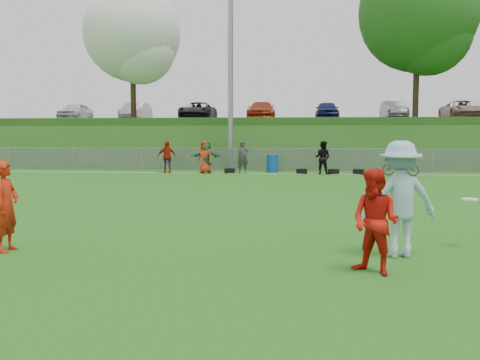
# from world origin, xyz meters

# --- Properties ---
(ground) EXTENTS (120.00, 120.00, 0.00)m
(ground) POSITION_xyz_m (0.00, 0.00, 0.00)
(ground) COLOR #205912
(ground) RESTS_ON ground
(sideline_far) EXTENTS (60.00, 0.10, 0.01)m
(sideline_far) POSITION_xyz_m (0.00, 18.00, 0.01)
(sideline_far) COLOR white
(sideline_far) RESTS_ON ground
(fence) EXTENTS (58.00, 0.06, 1.30)m
(fence) POSITION_xyz_m (0.00, 20.00, 0.65)
(fence) COLOR gray
(fence) RESTS_ON ground
(light_pole) EXTENTS (1.20, 0.40, 12.15)m
(light_pole) POSITION_xyz_m (-3.00, 20.80, 6.71)
(light_pole) COLOR gray
(light_pole) RESTS_ON ground
(berm) EXTENTS (120.00, 18.00, 3.00)m
(berm) POSITION_xyz_m (0.00, 31.00, 1.50)
(berm) COLOR #1F4E16
(berm) RESTS_ON ground
(parking_lot) EXTENTS (120.00, 12.00, 0.10)m
(parking_lot) POSITION_xyz_m (0.00, 33.00, 3.05)
(parking_lot) COLOR black
(parking_lot) RESTS_ON berm
(tree_white_flowering) EXTENTS (6.30, 6.30, 8.78)m
(tree_white_flowering) POSITION_xyz_m (-9.84, 24.92, 8.32)
(tree_white_flowering) COLOR black
(tree_white_flowering) RESTS_ON berm
(tree_green_near) EXTENTS (7.14, 7.14, 9.95)m
(tree_green_near) POSITION_xyz_m (8.16, 24.42, 9.03)
(tree_green_near) COLOR black
(tree_green_near) RESTS_ON berm
(car_row) EXTENTS (32.04, 5.18, 1.44)m
(car_row) POSITION_xyz_m (-1.17, 32.00, 3.82)
(car_row) COLOR silver
(car_row) RESTS_ON parking_lot
(spectator_row) EXTENTS (9.17, 0.91, 1.69)m
(spectator_row) POSITION_xyz_m (-2.79, 18.00, 0.85)
(spectator_row) COLOR #A5200B
(spectator_row) RESTS_ON ground
(gear_bags) EXTENTS (7.23, 0.40, 0.26)m
(gear_bags) POSITION_xyz_m (1.22, 18.10, 0.13)
(gear_bags) COLOR black
(gear_bags) RESTS_ON ground
(player_red_left) EXTENTS (0.39, 0.59, 1.61)m
(player_red_left) POSITION_xyz_m (-4.26, -0.78, 0.80)
(player_red_left) COLOR red
(player_red_left) RESTS_ON ground
(player_red_center) EXTENTS (0.96, 0.93, 1.56)m
(player_red_center) POSITION_xyz_m (1.97, -1.63, 0.78)
(player_red_center) COLOR red
(player_red_center) RESTS_ON ground
(player_blue) EXTENTS (1.38, 0.96, 1.96)m
(player_blue) POSITION_xyz_m (2.54, -0.44, 0.98)
(player_blue) COLOR #96B8D1
(player_blue) RESTS_ON ground
(frisbee) EXTENTS (0.30, 0.30, 0.03)m
(frisbee) POSITION_xyz_m (3.93, 0.39, 0.89)
(frisbee) COLOR white
(frisbee) RESTS_ON ground
(recycling_bin) EXTENTS (0.81, 0.81, 0.95)m
(recycling_bin) POSITION_xyz_m (-0.52, 18.99, 0.48)
(recycling_bin) COLOR #0D4492
(recycling_bin) RESTS_ON ground
(camp_chair) EXTENTS (0.63, 0.63, 0.85)m
(camp_chair) POSITION_xyz_m (-6.34, 18.82, 0.25)
(camp_chair) COLOR #1057AF
(camp_chair) RESTS_ON ground
(bicycle) EXTENTS (1.86, 1.12, 0.93)m
(bicycle) POSITION_xyz_m (5.87, 17.34, 0.46)
(bicycle) COLOR #2D2D2F
(bicycle) RESTS_ON ground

